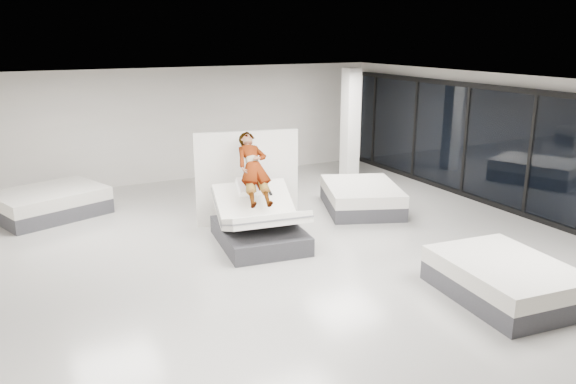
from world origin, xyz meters
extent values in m
plane|color=#A9A8A0|center=(0.00, 0.00, 0.00)|extent=(14.00, 14.00, 0.00)
plane|color=black|center=(0.00, 0.00, 3.20)|extent=(14.00, 14.00, 0.00)
cube|color=silver|center=(0.00, 7.00, 1.60)|extent=(12.00, 0.04, 3.20)
cube|color=silver|center=(6.00, 0.00, 1.60)|extent=(0.04, 14.00, 3.20)
cube|color=#38373C|center=(-0.28, 1.19, 0.18)|extent=(1.80, 2.25, 0.36)
cube|color=white|center=(-0.24, 1.56, 0.74)|extent=(1.66, 1.17, 0.76)
cube|color=slate|center=(-0.24, 1.56, 0.74)|extent=(1.67, 1.08, 0.61)
cube|color=white|center=(-0.34, 0.74, 0.63)|extent=(1.67, 1.24, 0.54)
cube|color=slate|center=(-0.34, 0.74, 0.63)|extent=(1.69, 1.20, 0.36)
cube|color=white|center=(-0.22, 1.71, 1.07)|extent=(0.62, 0.49, 0.35)
imported|color=slate|center=(-0.25, 1.49, 1.28)|extent=(0.83, 1.59, 1.57)
cube|color=black|center=(-0.07, 1.11, 1.06)|extent=(0.07, 0.15, 0.08)
cube|color=white|center=(0.03, 2.52, 1.04)|extent=(2.25, 0.58, 2.07)
cube|color=#38373C|center=(2.86, 2.19, 0.17)|extent=(2.35, 2.66, 0.33)
cube|color=white|center=(2.86, 2.19, 0.47)|extent=(2.35, 2.66, 0.28)
cube|color=#38373C|center=(2.23, -2.78, 0.17)|extent=(1.86, 2.36, 0.33)
cube|color=white|center=(2.23, -2.78, 0.47)|extent=(1.86, 2.36, 0.28)
cube|color=#38373C|center=(-3.87, 5.05, 0.17)|extent=(2.72, 2.37, 0.34)
cube|color=white|center=(-3.87, 5.05, 0.48)|extent=(2.72, 2.37, 0.28)
cube|color=white|center=(4.00, 4.50, 1.60)|extent=(0.40, 0.40, 3.20)
cube|color=#1F2735|center=(5.90, 0.00, 1.45)|extent=(0.06, 13.40, 2.80)
cube|color=black|center=(5.90, 0.00, 0.06)|extent=(0.12, 13.40, 0.12)
cube|color=black|center=(5.90, 0.00, 2.86)|extent=(0.12, 13.40, 0.12)
cube|color=black|center=(5.90, 0.00, 1.45)|extent=(0.09, 0.08, 2.80)
cube|color=black|center=(5.90, 2.00, 1.45)|extent=(0.09, 0.08, 2.80)
cube|color=black|center=(5.90, 4.00, 1.45)|extent=(0.09, 0.08, 2.80)
cube|color=black|center=(5.90, 6.00, 1.45)|extent=(0.09, 0.08, 2.80)
camera|label=1|loc=(-4.60, -8.55, 4.09)|focal=35.00mm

